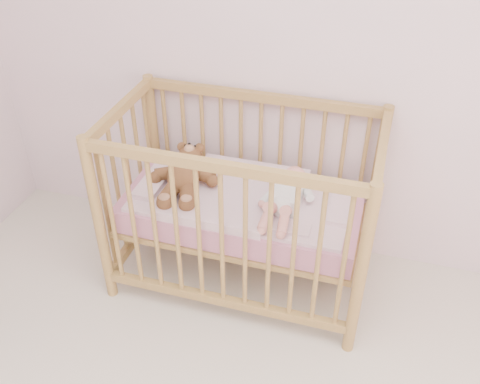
% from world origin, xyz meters
% --- Properties ---
extents(wall_back, '(4.00, 0.02, 2.70)m').
position_xyz_m(wall_back, '(0.00, 2.00, 1.35)').
color(wall_back, silver).
rests_on(wall_back, floor).
extents(crib, '(1.36, 0.76, 1.00)m').
position_xyz_m(crib, '(-0.36, 1.60, 0.50)').
color(crib, '#AC8948').
rests_on(crib, floor).
extents(mattress, '(1.22, 0.62, 0.13)m').
position_xyz_m(mattress, '(-0.36, 1.60, 0.49)').
color(mattress, '#CA7D9A').
rests_on(mattress, crib).
extents(blanket, '(1.10, 0.58, 0.06)m').
position_xyz_m(blanket, '(-0.36, 1.60, 0.56)').
color(blanket, pink).
rests_on(blanket, mattress).
extents(baby, '(0.29, 0.55, 0.13)m').
position_xyz_m(baby, '(-0.13, 1.58, 0.64)').
color(baby, white).
rests_on(baby, blanket).
extents(teddy_bear, '(0.47, 0.60, 0.15)m').
position_xyz_m(teddy_bear, '(-0.68, 1.58, 0.65)').
color(teddy_bear, brown).
rests_on(teddy_bear, blanket).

